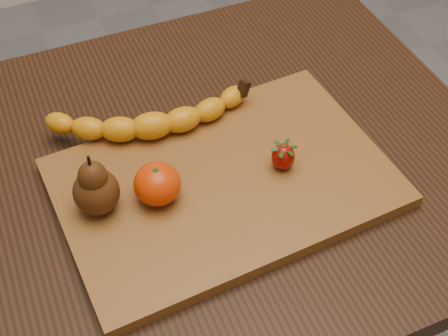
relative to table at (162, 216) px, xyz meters
name	(u,v)px	position (x,y,z in m)	size (l,w,h in m)	color
table	(162,216)	(0.00, 0.00, 0.00)	(1.00, 0.70, 0.76)	black
cutting_board	(224,182)	(0.08, -0.06, 0.11)	(0.45, 0.30, 0.02)	brown
banana	(152,126)	(0.02, 0.06, 0.14)	(0.26, 0.07, 0.04)	orange
pear	(94,183)	(-0.09, -0.04, 0.17)	(0.06, 0.06, 0.10)	#4A260C
mandarin	(157,184)	(-0.01, -0.06, 0.14)	(0.06, 0.06, 0.05)	red
strawberry	(283,156)	(0.16, -0.07, 0.14)	(0.03, 0.03, 0.04)	#950804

